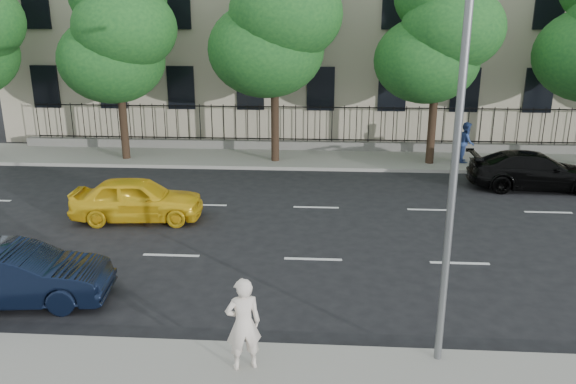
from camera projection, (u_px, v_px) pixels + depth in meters
name	position (u px, v px, depth m)	size (l,w,h in m)	color
ground	(311.00, 303.00, 13.16)	(120.00, 120.00, 0.00)	black
far_sidewalk	(319.00, 159.00, 26.49)	(60.00, 4.00, 0.15)	gray
lane_markings	(315.00, 230.00, 17.69)	(49.60, 4.62, 0.01)	silver
iron_fence	(320.00, 139.00, 27.94)	(30.00, 0.50, 2.20)	slate
street_light	(454.00, 92.00, 9.80)	(0.25, 3.32, 8.05)	slate
tree_b	(118.00, 32.00, 24.76)	(5.53, 5.12, 8.97)	#382619
tree_c	(276.00, 18.00, 24.14)	(5.89, 5.50, 9.80)	#382619
tree_d	(439.00, 32.00, 23.87)	(5.34, 4.94, 8.84)	#382619
yellow_taxi	(138.00, 199.00, 18.41)	(1.71, 4.25, 1.45)	yellow
navy_sedan	(15.00, 275.00, 12.96)	(1.49, 4.26, 1.40)	black
black_sedan	(534.00, 171.00, 21.86)	(2.03, 5.00, 1.45)	black
woman_near	(243.00, 324.00, 10.21)	(0.66, 0.43, 1.81)	white
pedestrian_far	(466.00, 142.00, 25.34)	(0.88, 0.69, 1.82)	navy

